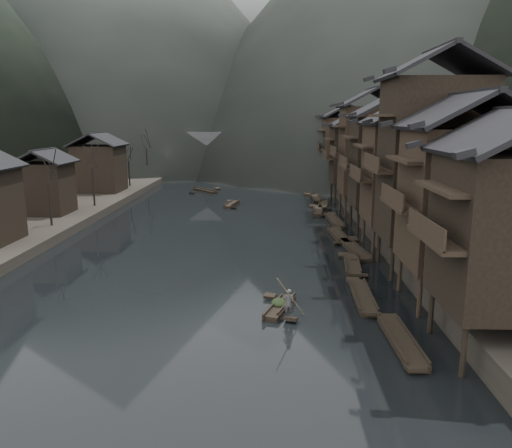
{
  "coord_description": "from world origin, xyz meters",
  "views": [
    {
      "loc": [
        5.36,
        -31.84,
        11.72
      ],
      "look_at": [
        3.95,
        11.5,
        2.5
      ],
      "focal_mm": 35.0,
      "sensor_mm": 36.0,
      "label": 1
    }
  ],
  "objects": [
    {
      "name": "boatman",
      "position": [
        6.38,
        -3.99,
        1.28
      ],
      "size": [
        0.64,
        0.43,
        1.7
      ],
      "primitive_type": "imported",
      "rotation": [
        0.0,
        0.0,
        3.18
      ],
      "color": "#4F4F52",
      "rests_on": "hero_sampan"
    },
    {
      "name": "moored_sampans",
      "position": [
        11.98,
        27.24,
        0.2
      ],
      "size": [
        3.51,
        74.64,
        0.47
      ],
      "color": "black",
      "rests_on": "water"
    },
    {
      "name": "bamboo_pole",
      "position": [
        6.58,
        -3.99,
        3.71
      ],
      "size": [
        1.88,
        1.91,
        3.15
      ],
      "primitive_type": "cylinder",
      "rotation": [
        0.69,
        0.0,
        -0.78
      ],
      "color": "#8C7A51",
      "rests_on": "boatman"
    },
    {
      "name": "stilt_houses",
      "position": [
        17.28,
        19.28,
        8.92
      ],
      "size": [
        9.0,
        67.6,
        16.95
      ],
      "color": "black",
      "rests_on": "ground"
    },
    {
      "name": "left_bank",
      "position": [
        -35.0,
        40.0,
        0.6
      ],
      "size": [
        40.0,
        200.0,
        1.2
      ],
      "primitive_type": "cube",
      "color": "#2D2823",
      "rests_on": "ground"
    },
    {
      "name": "hero_sampan",
      "position": [
        5.89,
        -2.5,
        0.2
      ],
      "size": [
        2.17,
        4.51,
        0.43
      ],
      "color": "black",
      "rests_on": "water"
    },
    {
      "name": "left_houses",
      "position": [
        -20.5,
        20.12,
        5.66
      ],
      "size": [
        8.1,
        53.2,
        8.73
      ],
      "color": "black",
      "rests_on": "left_bank"
    },
    {
      "name": "right_bank",
      "position": [
        35.0,
        40.0,
        0.9
      ],
      "size": [
        40.0,
        200.0,
        1.8
      ],
      "primitive_type": "cube",
      "color": "#2D2823",
      "rests_on": "ground"
    },
    {
      "name": "midriver_boats",
      "position": [
        -3.09,
        42.52,
        0.2
      ],
      "size": [
        8.73,
        18.63,
        0.45
      ],
      "color": "black",
      "rests_on": "water"
    },
    {
      "name": "stone_bridge",
      "position": [
        -0.0,
        72.0,
        5.11
      ],
      "size": [
        40.0,
        6.0,
        9.0
      ],
      "color": "#4C4C4F",
      "rests_on": "ground"
    },
    {
      "name": "hills",
      "position": [
        6.92,
        165.34,
        51.34
      ],
      "size": [
        320.0,
        380.0,
        109.19
      ],
      "color": "black",
      "rests_on": "ground"
    },
    {
      "name": "bare_trees",
      "position": [
        -17.0,
        22.63,
        6.5
      ],
      "size": [
        3.96,
        74.99,
        7.92
      ],
      "color": "black",
      "rests_on": "left_bank"
    },
    {
      "name": "water",
      "position": [
        0.0,
        0.0,
        0.0
      ],
      "size": [
        300.0,
        300.0,
        0.0
      ],
      "primitive_type": "plane",
      "color": "black",
      "rests_on": "ground"
    },
    {
      "name": "cargo_heap",
      "position": [
        5.83,
        -2.3,
        0.73
      ],
      "size": [
        0.99,
        1.3,
        0.59
      ],
      "primitive_type": "ellipsoid",
      "color": "black",
      "rests_on": "hero_sampan"
    }
  ]
}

